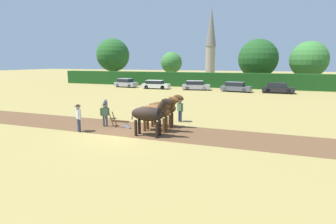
{
  "coord_description": "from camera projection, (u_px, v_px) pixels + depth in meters",
  "views": [
    {
      "loc": [
        7.54,
        -13.76,
        4.4
      ],
      "look_at": [
        1.77,
        2.39,
        1.1
      ],
      "focal_mm": 28.0,
      "sensor_mm": 36.0,
      "label": 1
    }
  ],
  "objects": [
    {
      "name": "tree_far_left",
      "position": [
        113.0,
        55.0,
        58.43
      ],
      "size": [
        7.29,
        7.29,
        9.52
      ],
      "color": "#4C3823",
      "rests_on": "ground"
    },
    {
      "name": "ground_plane",
      "position": [
        128.0,
        135.0,
        16.05
      ],
      "size": [
        240.0,
        240.0,
        0.0
      ],
      "primitive_type": "plane",
      "color": "#998447"
    },
    {
      "name": "draft_horse_lead_right",
      "position": [
        157.0,
        111.0,
        16.63
      ],
      "size": [
        2.75,
        0.9,
        2.38
      ],
      "rotation": [
        0.0,
        0.0,
        0.0
      ],
      "color": "brown",
      "rests_on": "ground"
    },
    {
      "name": "plow",
      "position": [
        122.0,
        123.0,
        17.66
      ],
      "size": [
        1.51,
        0.46,
        1.13
      ],
      "rotation": [
        0.0,
        0.0,
        0.0
      ],
      "color": "#4C331E",
      "rests_on": "ground"
    },
    {
      "name": "tree_center_left",
      "position": [
        258.0,
        59.0,
        47.3
      ],
      "size": [
        7.03,
        7.03,
        8.46
      ],
      "color": "#4C3823",
      "rests_on": "ground"
    },
    {
      "name": "parked_car_far_left",
      "position": [
        126.0,
        83.0,
        46.01
      ],
      "size": [
        4.11,
        2.2,
        1.52
      ],
      "rotation": [
        0.0,
        0.0,
        -0.11
      ],
      "color": "#9E9EA8",
      "rests_on": "ground"
    },
    {
      "name": "tree_left",
      "position": [
        171.0,
        63.0,
        54.63
      ],
      "size": [
        4.41,
        4.41,
        6.42
      ],
      "color": "#4C3823",
      "rests_on": "ground"
    },
    {
      "name": "hedgerow",
      "position": [
        216.0,
        80.0,
        45.36
      ],
      "size": [
        61.65,
        1.64,
        2.55
      ],
      "primitive_type": "cube",
      "color": "#194719",
      "rests_on": "ground"
    },
    {
      "name": "parked_car_center_right",
      "position": [
        278.0,
        88.0,
        37.21
      ],
      "size": [
        4.31,
        1.91,
        1.49
      ],
      "rotation": [
        0.0,
        0.0,
        -0.03
      ],
      "color": "black",
      "rests_on": "ground"
    },
    {
      "name": "church_spire",
      "position": [
        211.0,
        41.0,
        74.31
      ],
      "size": [
        2.99,
        2.99,
        19.39
      ],
      "color": "gray",
      "rests_on": "ground"
    },
    {
      "name": "draft_horse_trail_left",
      "position": [
        164.0,
        108.0,
        17.75
      ],
      "size": [
        2.66,
        0.89,
        2.35
      ],
      "rotation": [
        0.0,
        0.0,
        0.0
      ],
      "color": "#513319",
      "rests_on": "ground"
    },
    {
      "name": "farmer_onlooker_left",
      "position": [
        78.0,
        116.0,
        16.53
      ],
      "size": [
        0.57,
        0.46,
        1.76
      ],
      "rotation": [
        0.0,
        0.0,
        0.94
      ],
      "color": "#28334C",
      "rests_on": "ground"
    },
    {
      "name": "plowed_furrow_strip",
      "position": [
        95.0,
        125.0,
        18.42
      ],
      "size": [
        30.62,
        3.85,
        0.01
      ],
      "primitive_type": "cube",
      "rotation": [
        0.0,
        0.0,
        0.0
      ],
      "color": "brown",
      "rests_on": "ground"
    },
    {
      "name": "farmer_beside_team",
      "position": [
        180.0,
        109.0,
        19.34
      ],
      "size": [
        0.54,
        0.45,
        1.7
      ],
      "rotation": [
        0.0,
        0.0,
        0.91
      ],
      "color": "#28334C",
      "rests_on": "ground"
    },
    {
      "name": "tree_center",
      "position": [
        309.0,
        60.0,
        45.33
      ],
      "size": [
        6.32,
        6.32,
        7.9
      ],
      "color": "#4C3823",
      "rests_on": "ground"
    },
    {
      "name": "parked_car_center_left",
      "position": [
        196.0,
        85.0,
        41.5
      ],
      "size": [
        4.54,
        2.42,
        1.47
      ],
      "rotation": [
        0.0,
        0.0,
        0.14
      ],
      "color": "#9E9EA8",
      "rests_on": "ground"
    },
    {
      "name": "farmer_at_plow",
      "position": [
        105.0,
        113.0,
        17.94
      ],
      "size": [
        0.55,
        0.4,
        1.6
      ],
      "rotation": [
        0.0,
        0.0,
        -1.03
      ],
      "color": "#4C4C4C",
      "rests_on": "ground"
    },
    {
      "name": "farmer_onlooker_right",
      "position": [
        106.0,
        107.0,
        20.35
      ],
      "size": [
        0.34,
        0.62,
        1.6
      ],
      "rotation": [
        0.0,
        0.0,
        0.34
      ],
      "color": "#28334C",
      "rests_on": "ground"
    },
    {
      "name": "parked_car_center",
      "position": [
        236.0,
        87.0,
        39.02
      ],
      "size": [
        4.59,
        2.49,
        1.46
      ],
      "rotation": [
        0.0,
        0.0,
        -0.16
      ],
      "color": "#565B66",
      "rests_on": "ground"
    },
    {
      "name": "parked_car_left",
      "position": [
        156.0,
        85.0,
        43.29
      ],
      "size": [
        4.58,
        2.11,
        1.42
      ],
      "rotation": [
        0.0,
        0.0,
        0.06
      ],
      "color": "silver",
      "rests_on": "ground"
    },
    {
      "name": "draft_horse_lead_left",
      "position": [
        149.0,
        114.0,
        15.5
      ],
      "size": [
        2.78,
        0.9,
        2.42
      ],
      "rotation": [
        0.0,
        0.0,
        0.0
      ],
      "color": "black",
      "rests_on": "ground"
    }
  ]
}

